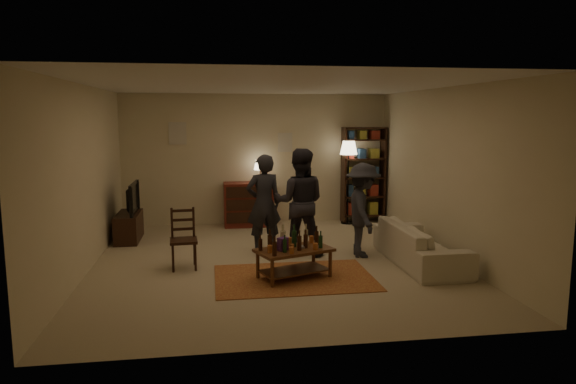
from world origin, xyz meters
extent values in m
plane|color=#C6B793|center=(0.00, 0.00, 0.00)|extent=(6.00, 6.00, 0.00)
plane|color=beige|center=(0.00, 3.00, 1.35)|extent=(5.50, 0.00, 5.50)
plane|color=beige|center=(-2.75, 0.00, 1.35)|extent=(0.00, 6.00, 6.00)
plane|color=beige|center=(2.75, 0.00, 1.35)|extent=(0.00, 6.00, 6.00)
plane|color=beige|center=(0.00, -3.00, 1.35)|extent=(5.50, 0.00, 5.50)
plane|color=white|center=(0.00, 0.00, 2.70)|extent=(6.00, 6.00, 0.00)
cube|color=beige|center=(-1.60, 2.98, 1.90)|extent=(0.35, 0.03, 0.45)
cube|color=beige|center=(0.60, 2.98, 1.70)|extent=(0.30, 0.03, 0.40)
cube|color=#953620|center=(0.17, -0.83, 0.01)|extent=(2.20, 1.50, 0.01)
cube|color=brown|center=(0.17, -0.83, 0.40)|extent=(1.16, 0.89, 0.04)
cube|color=brown|center=(0.17, -0.83, 0.11)|extent=(1.03, 0.76, 0.02)
cylinder|color=brown|center=(-0.18, -1.20, 0.19)|extent=(0.05, 0.05, 0.38)
cylinder|color=brown|center=(0.68, -0.88, 0.19)|extent=(0.05, 0.05, 0.38)
cylinder|color=brown|center=(-0.33, -0.78, 0.19)|extent=(0.05, 0.05, 0.38)
cylinder|color=brown|center=(0.52, -0.47, 0.19)|extent=(0.05, 0.05, 0.38)
cylinder|color=#BA622B|center=(-0.19, -0.98, 0.47)|extent=(0.07, 0.07, 0.10)
cylinder|color=#BA622B|center=(0.10, -1.08, 0.47)|extent=(0.07, 0.07, 0.09)
cylinder|color=#BA622B|center=(0.15, -0.62, 0.48)|extent=(0.07, 0.07, 0.11)
cylinder|color=#BA622B|center=(0.45, -0.92, 0.47)|extent=(0.07, 0.07, 0.09)
cylinder|color=#BA622B|center=(0.48, -0.53, 0.47)|extent=(0.07, 0.07, 0.10)
cylinder|color=#BA622B|center=(0.13, -0.89, 0.46)|extent=(0.06, 0.06, 0.08)
cube|color=#552D7B|center=(-0.01, -0.88, 0.51)|extent=(0.17, 0.16, 0.18)
cylinder|color=gray|center=(0.29, -0.81, 0.43)|extent=(0.12, 0.12, 0.03)
cube|color=#331D11|center=(-1.37, -0.13, 0.42)|extent=(0.42, 0.42, 0.04)
cylinder|color=#331D11|center=(-1.52, -0.31, 0.21)|extent=(0.04, 0.04, 0.41)
cylinder|color=#331D11|center=(-1.20, -0.28, 0.21)|extent=(0.04, 0.04, 0.41)
cylinder|color=#331D11|center=(-1.54, 0.01, 0.21)|extent=(0.04, 0.04, 0.41)
cylinder|color=#331D11|center=(-1.23, 0.04, 0.21)|extent=(0.04, 0.04, 0.41)
cube|color=#331D11|center=(-1.38, 0.02, 0.68)|extent=(0.32, 0.05, 0.47)
cube|color=#331D11|center=(-2.45, 1.80, 0.25)|extent=(0.40, 1.00, 0.50)
imported|color=black|center=(-2.43, 1.80, 0.78)|extent=(0.13, 0.97, 0.56)
cube|color=maroon|center=(-0.20, 2.72, 0.45)|extent=(1.00, 0.48, 0.90)
cube|color=#331D11|center=(-0.20, 2.47, 0.22)|extent=(0.92, 0.02, 0.22)
cube|color=#331D11|center=(-0.20, 2.47, 0.48)|extent=(0.92, 0.02, 0.22)
cube|color=#331D11|center=(-0.20, 2.47, 0.74)|extent=(0.92, 0.02, 0.22)
cylinder|color=#331D11|center=(0.05, 2.72, 0.92)|extent=(0.12, 0.12, 0.04)
cylinder|color=#331D11|center=(0.05, 2.72, 1.05)|extent=(0.02, 0.02, 0.22)
cone|color=#FFE5B2|center=(0.05, 2.72, 1.26)|extent=(0.26, 0.26, 0.20)
cube|color=#331D11|center=(1.82, 2.78, 1.00)|extent=(0.04, 0.34, 2.00)
cube|color=#331D11|center=(2.68, 2.78, 1.00)|extent=(0.04, 0.34, 2.00)
cube|color=#331D11|center=(2.25, 2.78, 0.15)|extent=(0.90, 0.34, 0.03)
cube|color=#331D11|center=(2.25, 2.78, 0.55)|extent=(0.90, 0.34, 0.03)
cube|color=#331D11|center=(2.25, 2.78, 0.95)|extent=(0.90, 0.34, 0.03)
cube|color=#331D11|center=(2.25, 2.78, 1.35)|extent=(0.90, 0.34, 0.03)
cube|color=#331D11|center=(2.25, 2.78, 1.75)|extent=(0.90, 0.34, 0.03)
cube|color=#331D11|center=(2.25, 2.78, 2.00)|extent=(0.90, 0.34, 0.03)
cube|color=maroon|center=(1.95, 2.78, 0.29)|extent=(0.12, 0.22, 0.26)
cube|color=navy|center=(2.20, 2.78, 0.29)|extent=(0.15, 0.22, 0.26)
cube|color=#ABA639|center=(2.47, 2.78, 0.29)|extent=(0.18, 0.22, 0.26)
cube|color=navy|center=(1.95, 2.78, 0.69)|extent=(0.12, 0.22, 0.24)
cube|color=#ABA639|center=(2.20, 2.78, 0.69)|extent=(0.15, 0.22, 0.24)
cube|color=maroon|center=(2.47, 2.78, 0.69)|extent=(0.18, 0.22, 0.24)
cube|color=#ABA639|center=(1.95, 2.78, 1.07)|extent=(0.12, 0.22, 0.22)
cube|color=maroon|center=(2.20, 2.78, 1.07)|extent=(0.15, 0.22, 0.22)
cube|color=navy|center=(2.47, 2.78, 1.07)|extent=(0.18, 0.22, 0.22)
cube|color=maroon|center=(1.95, 2.78, 1.47)|extent=(0.12, 0.22, 0.20)
cube|color=navy|center=(2.20, 2.78, 1.47)|extent=(0.15, 0.22, 0.20)
cube|color=#ABA639|center=(2.47, 2.78, 1.47)|extent=(0.18, 0.22, 0.20)
cube|color=navy|center=(1.95, 2.78, 1.85)|extent=(0.12, 0.22, 0.18)
cube|color=#ABA639|center=(2.20, 2.78, 1.85)|extent=(0.15, 0.22, 0.18)
cube|color=maroon|center=(2.47, 2.78, 1.85)|extent=(0.18, 0.22, 0.18)
cylinder|color=black|center=(1.89, 2.65, 0.01)|extent=(0.28, 0.28, 0.03)
cylinder|color=black|center=(1.89, 2.65, 0.77)|extent=(0.03, 0.03, 1.55)
cone|color=#FFE5B2|center=(1.89, 2.65, 1.60)|extent=(0.36, 0.36, 0.28)
imported|color=beige|center=(2.20, -0.40, 0.30)|extent=(0.81, 2.08, 0.61)
imported|color=#222329|center=(-0.10, 0.64, 0.82)|extent=(0.65, 0.49, 1.63)
imported|color=#232229|center=(0.46, 0.37, 0.87)|extent=(0.98, 0.84, 1.74)
imported|color=#2A2B33|center=(1.44, 0.14, 0.76)|extent=(0.67, 1.03, 1.51)
camera|label=1|loc=(-0.95, -7.67, 2.25)|focal=32.00mm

